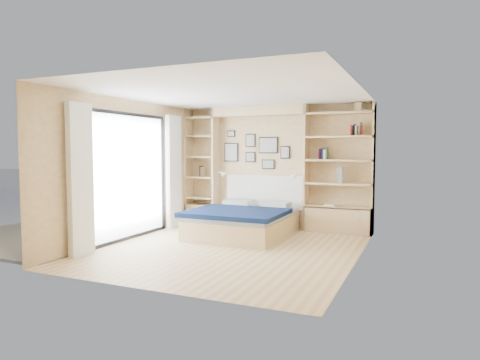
% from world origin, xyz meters
% --- Properties ---
extents(ground, '(4.50, 4.50, 0.00)m').
position_xyz_m(ground, '(0.00, 0.00, 0.00)').
color(ground, '#DBBD80').
rests_on(ground, ground).
extents(room_shell, '(4.50, 4.50, 4.50)m').
position_xyz_m(room_shell, '(-0.39, 1.52, 1.08)').
color(room_shell, '#D4B77C').
rests_on(room_shell, ground).
extents(bed, '(1.70, 2.19, 1.07)m').
position_xyz_m(bed, '(-0.23, 1.11, 0.27)').
color(bed, '#CDB680').
rests_on(bed, ground).
extents(photo_gallery, '(1.48, 0.02, 0.82)m').
position_xyz_m(photo_gallery, '(-0.45, 2.22, 1.60)').
color(photo_gallery, black).
rests_on(photo_gallery, ground).
extents(reading_lamps, '(1.92, 0.12, 0.15)m').
position_xyz_m(reading_lamps, '(-0.30, 2.00, 1.10)').
color(reading_lamps, silver).
rests_on(reading_lamps, ground).
extents(shelf_decor, '(3.45, 0.23, 2.03)m').
position_xyz_m(shelf_decor, '(1.18, 2.07, 1.71)').
color(shelf_decor, '#A51E1E').
rests_on(shelf_decor, ground).
extents(deck, '(3.20, 4.00, 0.05)m').
position_xyz_m(deck, '(-3.60, 0.00, 0.00)').
color(deck, '#766B57').
rests_on(deck, ground).
extents(deck_chair, '(0.60, 0.90, 0.85)m').
position_xyz_m(deck_chair, '(-3.77, 0.99, 0.40)').
color(deck_chair, tan).
rests_on(deck_chair, ground).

